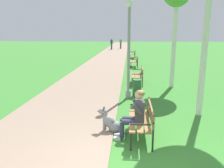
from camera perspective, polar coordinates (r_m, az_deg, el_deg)
paved_path at (r=28.01m, az=0.24°, el=7.70°), size 3.41×60.00×0.04m
park_bench_near at (r=5.72m, az=7.84°, el=-8.46°), size 0.55×1.50×0.85m
park_bench_mid at (r=11.53m, az=6.63°, el=2.49°), size 0.55×1.50×0.85m
park_bench_far at (r=17.25m, az=5.79°, el=5.98°), size 0.55×1.50×0.85m
park_bench_furthest at (r=23.01m, az=5.33°, el=7.72°), size 0.55×1.50×0.85m
person_seated_on_near_bench at (r=5.56m, az=5.80°, el=-7.19°), size 0.74×0.49×1.25m
dog_grey at (r=6.03m, az=-0.24°, el=-9.76°), size 0.83×0.33×0.71m
lamp_post_near at (r=8.77m, az=4.24°, el=8.81°), size 0.24×0.24×3.78m
litter_bin at (r=9.35m, az=6.28°, el=-0.98°), size 0.36×0.36×0.70m
pedestrian_distant at (r=34.08m, az=-0.11°, el=10.02°), size 0.32×0.22×1.65m
pedestrian_further_distant at (r=35.80m, az=2.20°, el=10.15°), size 0.32×0.22×1.65m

